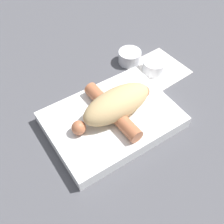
# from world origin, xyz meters

# --- Properties ---
(ground_plane) EXTENTS (3.00, 3.00, 0.00)m
(ground_plane) POSITION_xyz_m (0.00, 0.00, 0.00)
(ground_plane) COLOR #4C4C51
(food_tray) EXTENTS (0.24, 0.18, 0.03)m
(food_tray) POSITION_xyz_m (0.00, 0.00, 0.01)
(food_tray) COLOR white
(food_tray) RESTS_ON ground_plane
(bread_roll) EXTENTS (0.14, 0.07, 0.05)m
(bread_roll) POSITION_xyz_m (0.01, 0.00, 0.05)
(bread_roll) COLOR tan
(bread_roll) RESTS_ON food_tray
(sausage) EXTENTS (0.17, 0.15, 0.03)m
(sausage) POSITION_xyz_m (0.00, 0.00, 0.04)
(sausage) COLOR #B26642
(sausage) RESTS_ON food_tray
(pickled_veggies) EXTENTS (0.06, 0.04, 0.01)m
(pickled_veggies) POSITION_xyz_m (0.04, 0.03, 0.03)
(pickled_veggies) COLOR orange
(pickled_veggies) RESTS_ON food_tray
(napkin) EXTENTS (0.12, 0.12, 0.00)m
(napkin) POSITION_xyz_m (0.18, 0.07, 0.00)
(napkin) COLOR white
(napkin) RESTS_ON ground_plane
(condiment_cup_near) EXTENTS (0.05, 0.05, 0.03)m
(condiment_cup_near) POSITION_xyz_m (0.16, 0.07, 0.01)
(condiment_cup_near) COLOR white
(condiment_cup_near) RESTS_ON ground_plane
(condiment_cup_far) EXTENTS (0.05, 0.05, 0.03)m
(condiment_cup_far) POSITION_xyz_m (0.14, 0.13, 0.01)
(condiment_cup_far) COLOR white
(condiment_cup_far) RESTS_ON ground_plane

